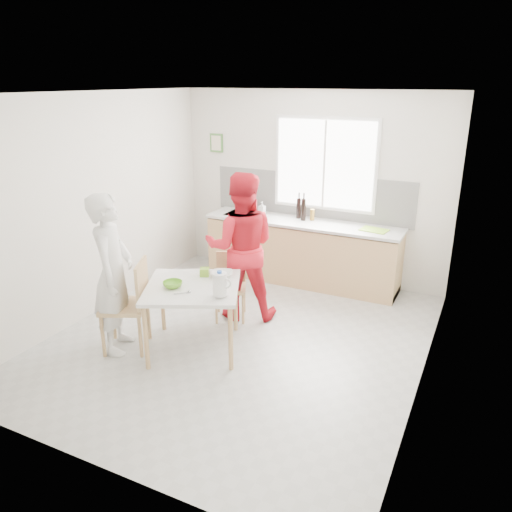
{
  "coord_description": "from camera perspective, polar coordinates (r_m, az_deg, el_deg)",
  "views": [
    {
      "loc": [
        2.39,
        -4.49,
        2.83
      ],
      "look_at": [
        0.11,
        0.2,
        0.97
      ],
      "focal_mm": 35.0,
      "sensor_mm": 36.0,
      "label": 1
    }
  ],
  "objects": [
    {
      "name": "kitchen_counter",
      "position": [
        7.29,
        5.2,
        0.2
      ],
      "size": [
        2.84,
        0.64,
        1.37
      ],
      "color": "tan",
      "rests_on": "ground"
    },
    {
      "name": "picture_frame",
      "position": [
        7.85,
        -4.55,
        12.75
      ],
      "size": [
        0.22,
        0.03,
        0.28
      ],
      "color": "#4D883E",
      "rests_on": "room_shell"
    },
    {
      "name": "bowl_white",
      "position": [
        5.54,
        -3.87,
        -2.11
      ],
      "size": [
        0.32,
        0.32,
        0.06
      ],
      "primitive_type": "imported",
      "rotation": [
        0.0,
        0.0,
        0.43
      ],
      "color": "white",
      "rests_on": "dining_table"
    },
    {
      "name": "window",
      "position": [
        7.16,
        7.87,
        10.35
      ],
      "size": [
        1.5,
        0.06,
        1.3
      ],
      "color": "white",
      "rests_on": "room_shell"
    },
    {
      "name": "chair_left",
      "position": [
        5.57,
        -14.1,
        -5.07
      ],
      "size": [
        0.62,
        0.62,
        1.01
      ],
      "rotation": [
        0.0,
        0.0,
        -1.14
      ],
      "color": "tan",
      "rests_on": "ground"
    },
    {
      "name": "cutting_board",
      "position": [
        6.84,
        13.35,
        2.92
      ],
      "size": [
        0.38,
        0.3,
        0.01
      ],
      "primitive_type": "cube",
      "rotation": [
        0.0,
        0.0,
        -0.15
      ],
      "color": "#96D531",
      "rests_on": "kitchen_counter"
    },
    {
      "name": "chair_far",
      "position": [
        6.18,
        -2.92,
        -3.03
      ],
      "size": [
        0.5,
        0.5,
        0.82
      ],
      "rotation": [
        0.0,
        0.0,
        0.43
      ],
      "color": "tan",
      "rests_on": "ground"
    },
    {
      "name": "green_box",
      "position": [
        5.59,
        -5.9,
        -1.83
      ],
      "size": [
        0.13,
        0.13,
        0.09
      ],
      "primitive_type": "cube",
      "rotation": [
        0.0,
        0.0,
        0.43
      ],
      "color": "#7DB72A",
      "rests_on": "dining_table"
    },
    {
      "name": "milk_jug",
      "position": [
        5.01,
        -4.12,
        -3.2
      ],
      "size": [
        0.2,
        0.15,
        0.26
      ],
      "rotation": [
        0.0,
        0.0,
        0.43
      ],
      "color": "white",
      "rests_on": "dining_table"
    },
    {
      "name": "bowl_green",
      "position": [
        5.33,
        -9.5,
        -3.22
      ],
      "size": [
        0.28,
        0.28,
        0.06
      ],
      "primitive_type": "imported",
      "rotation": [
        0.0,
        0.0,
        0.43
      ],
      "color": "#69B72A",
      "rests_on": "dining_table"
    },
    {
      "name": "person_white",
      "position": [
        5.49,
        -16.02,
        -2.0
      ],
      "size": [
        0.65,
        0.76,
        1.75
      ],
      "primitive_type": "imported",
      "rotation": [
        0.0,
        0.0,
        2.01
      ],
      "color": "white",
      "rests_on": "ground"
    },
    {
      "name": "backsplash",
      "position": [
        7.32,
        6.24,
        6.84
      ],
      "size": [
        3.0,
        0.02,
        0.65
      ],
      "primitive_type": "cube",
      "color": "white",
      "rests_on": "room_shell"
    },
    {
      "name": "jar_amber",
      "position": [
        7.17,
        6.45,
        4.7
      ],
      "size": [
        0.06,
        0.06,
        0.16
      ],
      "primitive_type": "cylinder",
      "color": "olive",
      "rests_on": "kitchen_counter"
    },
    {
      "name": "dining_table",
      "position": [
        5.39,
        -7.25,
        -4.13
      ],
      "size": [
        1.3,
        1.3,
        0.75
      ],
      "rotation": [
        0.0,
        0.0,
        0.43
      ],
      "color": "silver",
      "rests_on": "ground"
    },
    {
      "name": "person_red",
      "position": [
        6.03,
        -1.71,
        1.04
      ],
      "size": [
        1.09,
        1.0,
        1.82
      ],
      "primitive_type": "imported",
      "rotation": [
        0.0,
        0.0,
        3.58
      ],
      "color": "red",
      "rests_on": "ground"
    },
    {
      "name": "ground",
      "position": [
        5.82,
        -1.88,
        -9.46
      ],
      "size": [
        4.5,
        4.5,
        0.0
      ],
      "primitive_type": "plane",
      "color": "#B7B7B2",
      "rests_on": "ground"
    },
    {
      "name": "room_shell",
      "position": [
        5.23,
        -2.08,
        6.5
      ],
      "size": [
        4.5,
        4.5,
        4.5
      ],
      "color": "silver",
      "rests_on": "ground"
    },
    {
      "name": "wine_bottle_a",
      "position": [
        7.14,
        5.45,
        5.33
      ],
      "size": [
        0.07,
        0.07,
        0.32
      ],
      "primitive_type": "cylinder",
      "color": "black",
      "rests_on": "kitchen_counter"
    },
    {
      "name": "spoon",
      "position": [
        5.17,
        -8.51,
        -4.2
      ],
      "size": [
        0.12,
        0.12,
        0.01
      ],
      "primitive_type": "cylinder",
      "rotation": [
        0.0,
        1.57,
        0.78
      ],
      "color": "#A5A5AA",
      "rests_on": "dining_table"
    },
    {
      "name": "wine_bottle_b",
      "position": [
        7.25,
        4.91,
        5.49
      ],
      "size": [
        0.07,
        0.07,
        0.3
      ],
      "primitive_type": "cylinder",
      "color": "black",
      "rests_on": "kitchen_counter"
    },
    {
      "name": "soap_bottle",
      "position": [
        7.44,
        0.7,
        5.5
      ],
      "size": [
        0.09,
        0.1,
        0.19
      ],
      "primitive_type": "imported",
      "rotation": [
        0.0,
        0.0,
        -0.07
      ],
      "color": "#999999",
      "rests_on": "kitchen_counter"
    }
  ]
}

